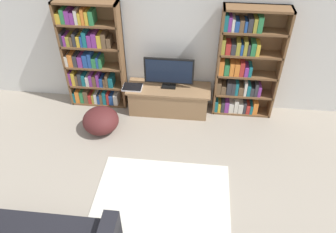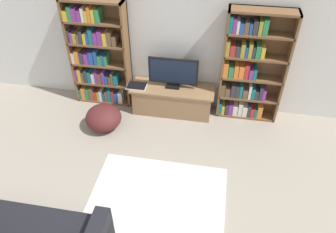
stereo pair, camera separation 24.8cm
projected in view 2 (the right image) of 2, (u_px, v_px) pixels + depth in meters
name	position (u px, v px, depth m)	size (l,w,h in m)	color
wall_back	(185.00, 38.00, 5.39)	(8.80, 0.06, 2.60)	silver
bookshelf_left	(98.00, 56.00, 5.70)	(1.03, 0.30, 1.93)	brown
bookshelf_right	(249.00, 69.00, 5.35)	(1.03, 0.30, 1.93)	brown
tv_stand	(173.00, 99.00, 5.84)	(1.45, 0.52, 0.50)	#8E6B47
television	(173.00, 72.00, 5.51)	(0.84, 0.16, 0.55)	black
laptop	(137.00, 86.00, 5.70)	(0.34, 0.25, 0.03)	silver
area_rug	(156.00, 204.00, 4.42)	(1.85, 1.56, 0.02)	beige
beanbag_ottoman	(104.00, 118.00, 5.51)	(0.60, 0.60, 0.42)	#4C1E1E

